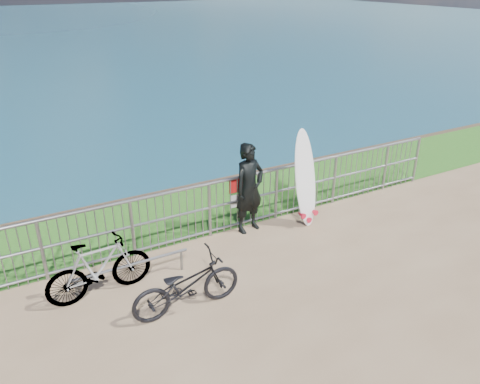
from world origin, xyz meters
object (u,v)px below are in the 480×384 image
surfboard (306,182)px  bicycle_far (99,268)px  bicycle_near (186,285)px  surfer (249,188)px

surfboard → bicycle_far: (-4.19, -0.42, -0.41)m
bicycle_near → surfer: bearing=-50.6°
bicycle_near → bicycle_far: 1.44m
bicycle_near → surfboard: bearing=-66.3°
surfboard → bicycle_near: size_ratio=1.16×
surfboard → bicycle_far: bearing=-174.3°
bicycle_far → bicycle_near: bearing=-136.5°
bicycle_near → bicycle_far: bicycle_far is taller
surfboard → bicycle_near: bearing=-156.0°
surfer → surfboard: size_ratio=0.91×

